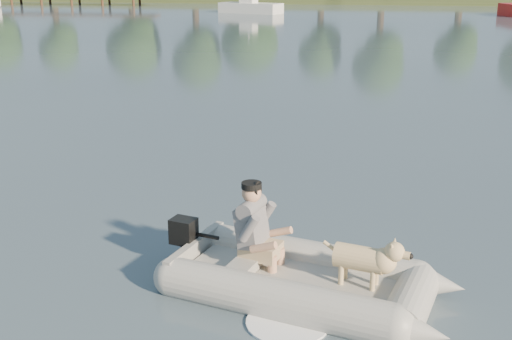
% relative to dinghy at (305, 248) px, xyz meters
% --- Properties ---
extents(water, '(160.00, 160.00, 0.00)m').
position_rel_dinghy_xyz_m(water, '(-0.95, 0.30, -0.58)').
color(water, slate).
rests_on(water, ground).
extents(dinghy, '(5.50, 4.68, 1.36)m').
position_rel_dinghy_xyz_m(dinghy, '(0.00, 0.00, 0.00)').
color(dinghy, '#999A95').
rests_on(dinghy, water).
extents(man, '(0.85, 0.78, 1.06)m').
position_rel_dinghy_xyz_m(man, '(-0.65, 0.23, 0.18)').
color(man, slate).
rests_on(man, dinghy).
extents(dog, '(0.97, 0.56, 0.61)m').
position_rel_dinghy_xyz_m(dog, '(0.63, -0.12, -0.07)').
color(dog, tan).
rests_on(dog, dinghy).
extents(outboard_motor, '(0.47, 0.38, 0.77)m').
position_rel_dinghy_xyz_m(outboard_motor, '(-1.57, 0.44, -0.28)').
color(outboard_motor, black).
rests_on(outboard_motor, dinghy).
extents(motorboat, '(5.48, 3.63, 2.16)m').
position_rel_dinghy_xyz_m(motorboat, '(-7.91, 44.51, 0.40)').
color(motorboat, white).
rests_on(motorboat, water).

